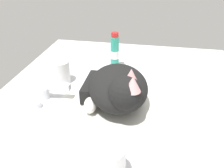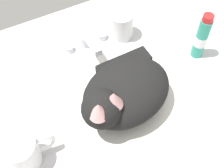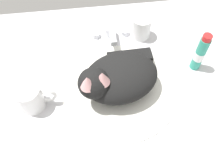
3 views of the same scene
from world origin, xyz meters
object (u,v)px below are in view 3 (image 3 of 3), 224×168
object	(u,v)px
faucet	(111,33)
rinse_cup	(141,27)
coffee_mug	(31,98)
toothpaste_bottle	(200,53)
cat	(117,77)

from	to	relation	value
faucet	rinse_cup	size ratio (longest dim) A/B	1.66
faucet	rinse_cup	distance (cm)	11.11
coffee_mug	rinse_cup	world-z (taller)	coffee_mug
faucet	toothpaste_bottle	bearing A→B (deg)	-32.48
cat	rinse_cup	size ratio (longest dim) A/B	3.24
coffee_mug	faucet	bearing A→B (deg)	42.88
cat	rinse_cup	bearing A→B (deg)	61.58
rinse_cup	toothpaste_bottle	bearing A→B (deg)	-47.21
faucet	cat	xyz separation A→B (cm)	(-1.23, -22.72, 4.34)
cat	faucet	bearing A→B (deg)	86.91
cat	coffee_mug	xyz separation A→B (cm)	(-25.71, -2.30, -2.64)
cat	coffee_mug	world-z (taller)	cat
cat	coffee_mug	size ratio (longest dim) A/B	2.27
coffee_mug	rinse_cup	size ratio (longest dim) A/B	1.42
cat	coffee_mug	bearing A→B (deg)	-174.90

